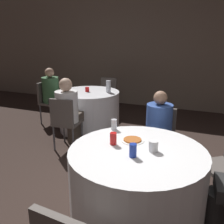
# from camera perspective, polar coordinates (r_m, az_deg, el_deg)

# --- Properties ---
(ground_plane) EXTENTS (16.00, 16.00, 0.00)m
(ground_plane) POSITION_cam_1_polar(r_m,az_deg,el_deg) (2.72, 5.99, -23.93)
(ground_plane) COLOR #332621
(wall_back) EXTENTS (16.00, 0.06, 2.80)m
(wall_back) POSITION_cam_1_polar(r_m,az_deg,el_deg) (6.34, 17.63, 12.81)
(wall_back) COLOR gray
(wall_back) RESTS_ON ground_plane
(table_near) EXTENTS (1.30, 1.30, 0.76)m
(table_near) POSITION_cam_1_polar(r_m,az_deg,el_deg) (2.56, 5.61, -16.33)
(table_near) COLOR white
(table_near) RESTS_ON ground_plane
(table_far) EXTENTS (1.17, 1.17, 0.76)m
(table_far) POSITION_cam_1_polar(r_m,az_deg,el_deg) (4.90, -5.22, 0.32)
(table_far) COLOR silver
(table_far) RESTS_ON ground_plane
(chair_near_north) EXTENTS (0.40, 0.41, 0.87)m
(chair_near_north) POSITION_cam_1_polar(r_m,az_deg,el_deg) (3.41, 10.83, -4.90)
(chair_near_north) COLOR #59514C
(chair_near_north) RESTS_ON ground_plane
(chair_far_south) EXTENTS (0.43, 0.43, 0.87)m
(chair_far_south) POSITION_cam_1_polar(r_m,az_deg,el_deg) (4.00, -10.74, -1.59)
(chair_far_south) COLOR #59514C
(chair_far_south) RESTS_ON ground_plane
(chair_far_north) EXTENTS (0.41, 0.42, 0.87)m
(chair_far_north) POSITION_cam_1_polar(r_m,az_deg,el_deg) (5.74, -1.01, 4.39)
(chair_far_north) COLOR #59514C
(chair_far_north) RESTS_ON ground_plane
(chair_far_west) EXTENTS (0.42, 0.42, 0.87)m
(chair_far_west) POSITION_cam_1_polar(r_m,az_deg,el_deg) (5.41, -14.44, 3.05)
(chair_far_west) COLOR #59514C
(chair_far_west) RESTS_ON ground_plane
(person_white_shirt) EXTENTS (0.37, 0.52, 1.16)m
(person_white_shirt) POSITION_cam_1_polar(r_m,az_deg,el_deg) (4.11, -9.79, 0.02)
(person_white_shirt) COLOR #4C4238
(person_white_shirt) RESTS_ON ground_plane
(person_green_jacket) EXTENTS (0.51, 0.35, 1.16)m
(person_green_jacket) POSITION_cam_1_polar(r_m,az_deg,el_deg) (5.30, -13.18, 3.61)
(person_green_jacket) COLOR black
(person_green_jacket) RESTS_ON ground_plane
(person_blue_shirt) EXTENTS (0.33, 0.51, 1.13)m
(person_blue_shirt) POSITION_cam_1_polar(r_m,az_deg,el_deg) (3.25, 10.30, -5.13)
(person_blue_shirt) COLOR #4C4238
(person_blue_shirt) RESTS_ON ground_plane
(pizza_plate_near) EXTENTS (0.24, 0.24, 0.02)m
(pizza_plate_near) POSITION_cam_1_polar(r_m,az_deg,el_deg) (2.56, 4.69, -6.39)
(pizza_plate_near) COLOR white
(pizza_plate_near) RESTS_ON table_near
(soda_can_red) EXTENTS (0.07, 0.07, 0.12)m
(soda_can_red) POSITION_cam_1_polar(r_m,az_deg,el_deg) (2.45, 0.28, -6.10)
(soda_can_red) COLOR red
(soda_can_red) RESTS_ON table_near
(soda_can_silver) EXTENTS (0.07, 0.07, 0.12)m
(soda_can_silver) POSITION_cam_1_polar(r_m,az_deg,el_deg) (2.83, 0.45, -2.88)
(soda_can_silver) COLOR silver
(soda_can_silver) RESTS_ON table_near
(soda_can_blue) EXTENTS (0.07, 0.07, 0.12)m
(soda_can_blue) POSITION_cam_1_polar(r_m,az_deg,el_deg) (2.22, 4.81, -8.73)
(soda_can_blue) COLOR #1E38A5
(soda_can_blue) RESTS_ON table_near
(cup_near) EXTENTS (0.09, 0.09, 0.10)m
(cup_near) POSITION_cam_1_polar(r_m,az_deg,el_deg) (2.35, 9.44, -7.67)
(cup_near) COLOR white
(cup_near) RESTS_ON table_near
(bottle_far) EXTENTS (0.09, 0.09, 0.22)m
(bottle_far) POSITION_cam_1_polar(r_m,az_deg,el_deg) (4.71, -0.83, 5.84)
(bottle_far) COLOR silver
(bottle_far) RESTS_ON table_far
(cup_far) EXTENTS (0.08, 0.08, 0.09)m
(cup_far) POSITION_cam_1_polar(r_m,az_deg,el_deg) (4.81, -5.70, 5.18)
(cup_far) COLOR red
(cup_far) RESTS_ON table_far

